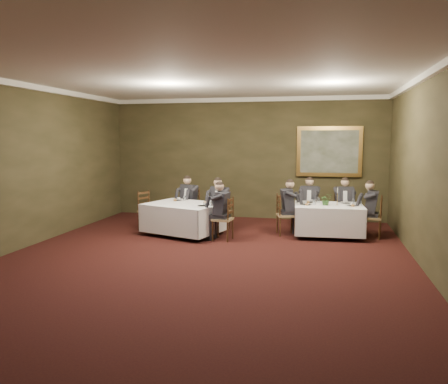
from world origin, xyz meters
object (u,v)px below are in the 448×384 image
at_px(diner_sec_backright, 220,210).
at_px(diner_sec_endright, 223,218).
at_px(diner_main_backleft, 309,209).
at_px(chair_main_endleft, 286,223).
at_px(diner_main_endright, 372,216).
at_px(painting, 329,152).
at_px(candlestick, 337,198).
at_px(diner_sec_backleft, 189,207).
at_px(chair_sec_endright, 223,228).
at_px(diner_main_endleft, 286,214).
at_px(chair_main_backright, 343,219).
at_px(chair_main_backleft, 309,218).
at_px(chair_main_endright, 372,226).
at_px(chair_sec_backright, 220,219).
at_px(table_second, 184,216).
at_px(diner_main_backright, 344,210).
at_px(chair_sec_endleft, 149,219).
at_px(chair_sec_backleft, 190,216).
at_px(centerpiece, 326,199).

distance_m(diner_sec_backright, diner_sec_endright, 1.09).
height_order(diner_main_backleft, chair_main_endleft, diner_main_backleft).
relative_size(diner_main_endright, painting, 0.75).
bearing_deg(candlestick, painting, 95.48).
distance_m(diner_sec_backright, candlestick, 2.93).
xyz_separation_m(diner_sec_backleft, diner_sec_endright, (1.22, -1.34, 0.00)).
relative_size(diner_main_endright, diner_sec_backleft, 1.00).
bearing_deg(chair_sec_endright, diner_sec_backright, 23.70).
bearing_deg(diner_main_endright, diner_main_endleft, 102.02).
relative_size(chair_main_backright, diner_sec_backright, 0.74).
xyz_separation_m(chair_main_backleft, diner_sec_backleft, (-3.13, -0.38, 0.23)).
height_order(chair_main_backleft, diner_main_backleft, diner_main_backleft).
bearing_deg(chair_main_endright, diner_main_backleft, 72.60).
xyz_separation_m(diner_main_endleft, diner_sec_endright, (-1.38, -0.86, 0.00)).
relative_size(chair_sec_endright, candlestick, 2.34).
xyz_separation_m(chair_sec_backright, painting, (2.70, 1.86, 1.68)).
xyz_separation_m(table_second, painting, (3.43, 2.57, 1.52)).
bearing_deg(chair_sec_endright, diner_sec_endright, 90.00).
bearing_deg(chair_sec_endright, diner_main_backright, -51.37).
xyz_separation_m(table_second, diner_main_endleft, (2.43, 0.52, 0.06)).
distance_m(table_second, diner_main_endright, 4.48).
xyz_separation_m(chair_main_endleft, diner_sec_endright, (-1.37, -0.86, 0.23)).
bearing_deg(chair_sec_endleft, chair_main_endleft, 115.72).
relative_size(diner_main_endleft, diner_sec_backleft, 1.00).
height_order(chair_main_endleft, diner_sec_backleft, diner_sec_backleft).
bearing_deg(chair_sec_backleft, diner_sec_backleft, 90.00).
height_order(diner_main_endleft, candlestick, diner_main_endleft).
bearing_deg(chair_sec_backleft, chair_main_endleft, -169.39).
bearing_deg(chair_main_endleft, diner_sec_backleft, -116.45).
bearing_deg(chair_sec_endleft, chair_main_endright, 115.89).
distance_m(centerpiece, painting, 2.33).
xyz_separation_m(diner_main_backright, diner_sec_backright, (-3.09, -0.71, 0.00)).
bearing_deg(table_second, diner_main_backright, 20.25).
bearing_deg(diner_main_endleft, diner_sec_backright, -112.02).
distance_m(chair_sec_backright, centerpiece, 2.71).
xyz_separation_m(chair_main_backright, centerpiece, (-0.45, -0.92, 0.63)).
distance_m(chair_main_backleft, chair_main_endleft, 1.01).
height_order(diner_main_endright, diner_sec_endright, same).
height_order(chair_main_endright, painting, painting).
distance_m(table_second, chair_main_backright, 4.07).
bearing_deg(centerpiece, diner_sec_endright, -160.05).
relative_size(diner_main_backright, chair_main_endright, 1.35).
relative_size(table_second, diner_sec_backright, 1.56).
xyz_separation_m(chair_sec_backleft, chair_sec_endleft, (-0.89, -0.66, 0.00)).
bearing_deg(chair_sec_endright, chair_main_endleft, -51.50).
bearing_deg(table_second, painting, 36.85).
height_order(diner_sec_backright, centerpiece, diner_sec_backright).
bearing_deg(candlestick, diner_sec_endright, -160.25).
bearing_deg(chair_sec_backleft, candlestick, -165.05).
xyz_separation_m(table_second, diner_main_endright, (4.43, 0.63, 0.06)).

